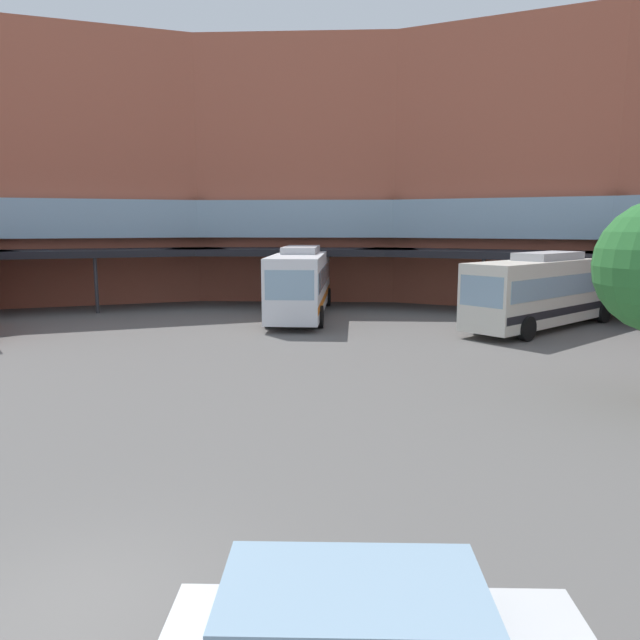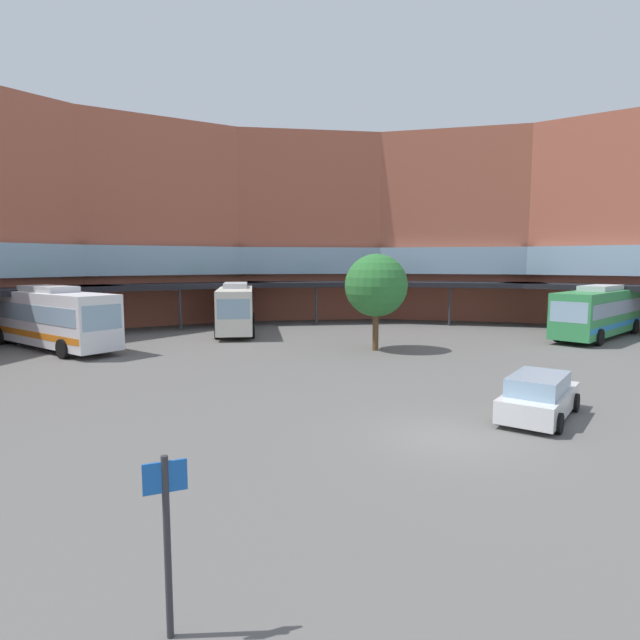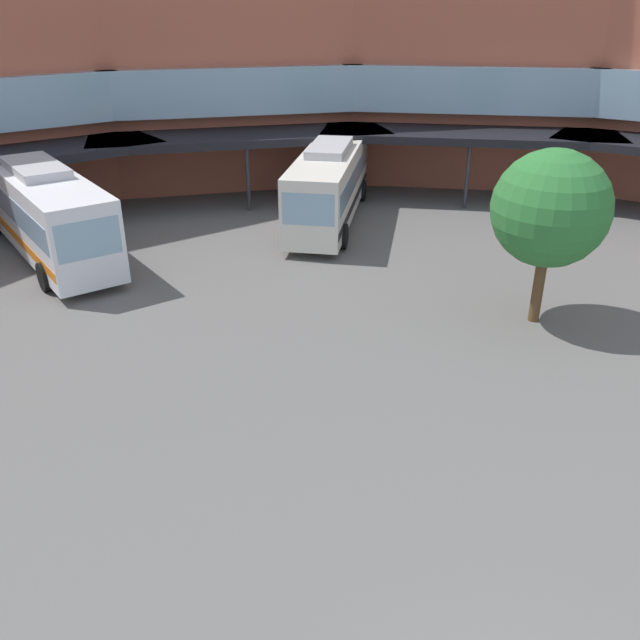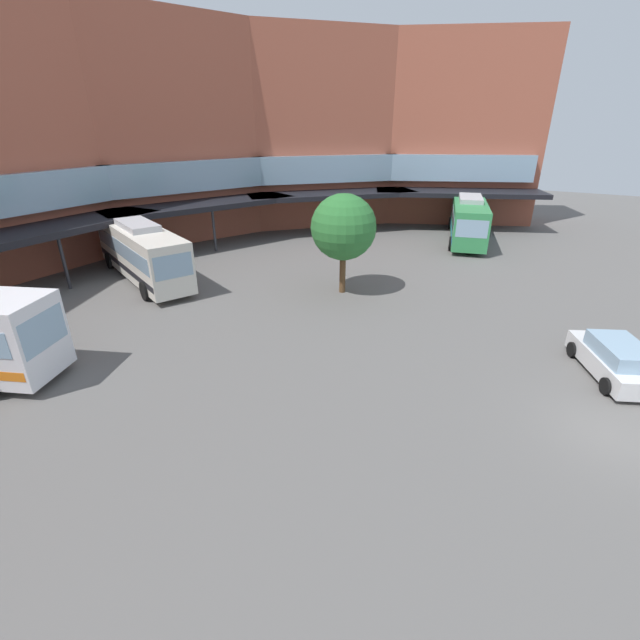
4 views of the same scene
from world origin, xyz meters
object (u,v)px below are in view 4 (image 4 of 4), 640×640
(parked_car, at_px, (615,360))
(plaza_tree, at_px, (344,228))
(bus_1, at_px, (142,251))
(bus_3, at_px, (468,218))

(parked_car, distance_m, plaza_tree, 14.49)
(parked_car, bearing_deg, plaza_tree, 52.30)
(bus_1, distance_m, bus_3, 26.12)
(bus_3, xyz_separation_m, parked_car, (-20.02, -10.01, -1.12))
(parked_car, bearing_deg, bus_3, 2.63)
(plaza_tree, bearing_deg, parked_car, -103.75)
(bus_1, height_order, parked_car, bus_1)
(bus_3, xyz_separation_m, plaza_tree, (-16.65, 3.73, 2.03))
(bus_3, bearing_deg, plaza_tree, -26.59)
(parked_car, height_order, plaza_tree, plaza_tree)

